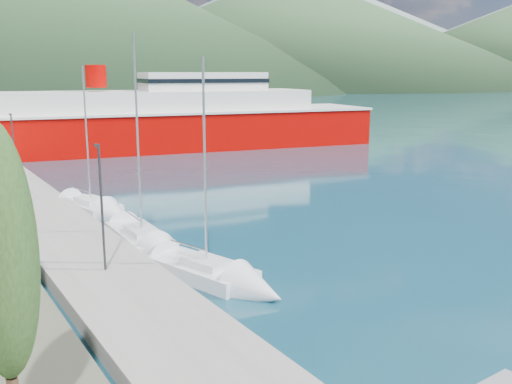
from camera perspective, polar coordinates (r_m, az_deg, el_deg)
quay at (r=40.60m, az=-20.18°, el=-2.71°), size 5.00×88.00×0.80m
hills_far at (r=653.67m, az=-18.95°, el=17.18°), size 1480.00×900.00×180.00m
hills_near at (r=403.77m, az=-16.05°, el=17.00°), size 1010.00×520.00×115.00m
lamp_posts at (r=28.03m, az=-15.37°, el=-0.98°), size 0.15×46.56×6.06m
sailboat_near at (r=27.65m, az=-2.64°, el=-8.89°), size 4.61×8.56×11.79m
sailboat_mid at (r=33.11m, az=-10.32°, el=-5.53°), size 2.73×9.23×13.17m
sailboat_far at (r=42.30m, az=-15.13°, el=-1.92°), size 4.30×8.22×11.54m
ferry at (r=77.96m, az=-9.36°, el=6.89°), size 59.78×22.28×11.62m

